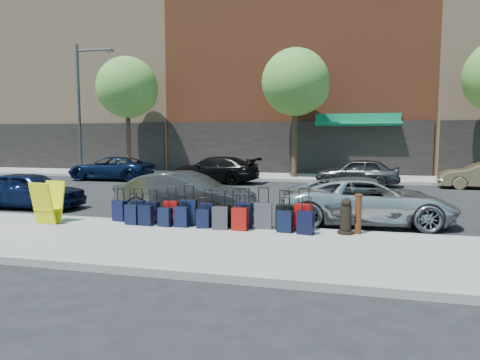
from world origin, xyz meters
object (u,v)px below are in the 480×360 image
(display_rack, at_px, (48,203))
(car_far_1, at_px, (214,170))
(car_near_2, at_px, (368,201))
(bollard, at_px, (358,213))
(tree_center, at_px, (298,84))
(suitcase_front_5, at_px, (207,214))
(tree_left, at_px, (129,89))
(car_near_0, at_px, (30,190))
(car_far_2, at_px, (357,172))
(streetlight, at_px, (82,101))
(fire_hydrant, at_px, (346,217))
(car_far_0, at_px, (111,168))
(car_near_1, at_px, (185,195))

(display_rack, distance_m, car_far_1, 12.07)
(car_near_2, bearing_deg, bollard, 165.50)
(tree_center, relative_size, suitcase_front_5, 7.73)
(tree_left, bearing_deg, car_near_0, -76.79)
(car_near_0, distance_m, car_near_2, 11.00)
(car_far_2, bearing_deg, streetlight, -91.56)
(bollard, relative_size, car_near_0, 0.26)
(fire_hydrant, relative_size, display_rack, 0.78)
(fire_hydrant, bearing_deg, car_far_0, 140.29)
(fire_hydrant, bearing_deg, tree_left, 134.40)
(tree_center, bearing_deg, suitcase_front_5, -92.53)
(car_far_0, relative_size, car_far_2, 1.17)
(car_far_1, distance_m, car_far_2, 7.36)
(car_far_1, bearing_deg, streetlight, -98.24)
(display_rack, height_order, car_far_1, car_far_1)
(display_rack, height_order, car_far_0, car_far_0)
(bollard, xyz_separation_m, car_far_2, (0.20, 11.64, 0.06))
(fire_hydrant, distance_m, car_far_2, 11.72)
(tree_left, relative_size, streetlight, 0.91)
(tree_center, xyz_separation_m, display_rack, (-4.80, -15.03, -4.72))
(display_rack, relative_size, car_far_2, 0.27)
(bollard, bearing_deg, car_far_0, 139.48)
(car_near_1, xyz_separation_m, car_far_2, (5.14, 10.08, 0.00))
(streetlight, xyz_separation_m, display_rack, (8.64, -14.33, -3.97))
(suitcase_front_5, xyz_separation_m, display_rack, (-4.16, -0.74, 0.25))
(tree_left, bearing_deg, car_far_1, -24.81)
(bollard, relative_size, display_rack, 0.86)
(suitcase_front_5, distance_m, car_near_2, 4.49)
(display_rack, relative_size, car_near_0, 0.30)
(suitcase_front_5, height_order, car_far_2, car_far_2)
(car_near_2, relative_size, car_far_0, 0.99)
(suitcase_front_5, xyz_separation_m, fire_hydrant, (3.46, -0.09, 0.10))
(tree_center, distance_m, car_far_2, 6.35)
(car_near_1, height_order, car_near_2, car_near_1)
(bollard, distance_m, car_near_0, 10.88)
(tree_center, relative_size, car_far_2, 1.79)
(fire_hydrant, xyz_separation_m, car_far_2, (0.48, 11.71, 0.15))
(tree_left, xyz_separation_m, streetlight, (-2.94, -0.70, -0.75))
(car_far_0, bearing_deg, tree_left, -175.51)
(fire_hydrant, bearing_deg, streetlight, 141.51)
(fire_hydrant, height_order, car_near_1, car_near_1)
(fire_hydrant, bearing_deg, suitcase_front_5, -179.90)
(car_near_0, bearing_deg, bollard, -101.54)
(car_far_0, distance_m, car_far_1, 6.14)
(car_far_0, relative_size, car_far_1, 0.98)
(streetlight, bearing_deg, suitcase_front_5, -46.70)
(tree_center, distance_m, display_rack, 16.47)
(suitcase_front_5, xyz_separation_m, car_far_0, (-9.55, 11.34, 0.22))
(streetlight, xyz_separation_m, car_near_1, (11.61, -12.05, -3.97))
(fire_hydrant, distance_m, bollard, 0.30)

